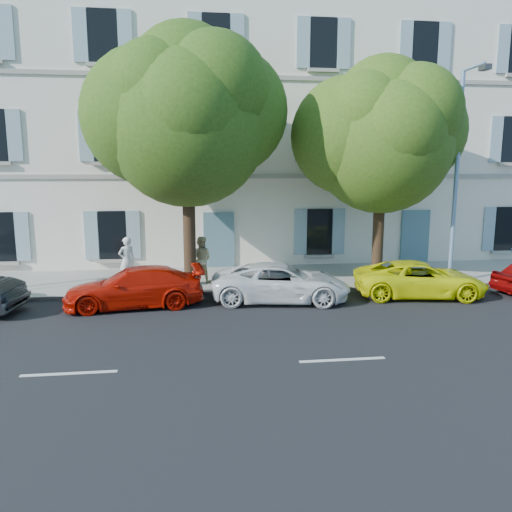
{
  "coord_description": "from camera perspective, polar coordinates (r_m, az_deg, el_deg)",
  "views": [
    {
      "loc": [
        -3.35,
        -14.44,
        4.29
      ],
      "look_at": [
        -1.21,
        2.0,
        1.4
      ],
      "focal_mm": 35.0,
      "sensor_mm": 36.0,
      "label": 1
    }
  ],
  "objects": [
    {
      "name": "ground",
      "position": [
        15.43,
        5.44,
        -6.3
      ],
      "size": [
        90.0,
        90.0,
        0.0
      ],
      "primitive_type": "plane",
      "color": "black"
    },
    {
      "name": "sidewalk",
      "position": [
        19.64,
        2.57,
        -2.52
      ],
      "size": [
        36.0,
        4.5,
        0.15
      ],
      "primitive_type": "cube",
      "color": "#A09E96",
      "rests_on": "ground"
    },
    {
      "name": "kerb",
      "position": [
        17.56,
        3.79,
        -4.0
      ],
      "size": [
        36.0,
        0.16,
        0.16
      ],
      "primitive_type": "cube",
      "color": "#9E998E",
      "rests_on": "ground"
    },
    {
      "name": "building",
      "position": [
        24.93,
        0.32,
        13.82
      ],
      "size": [
        28.0,
        7.0,
        12.0
      ],
      "primitive_type": "cube",
      "color": "white",
      "rests_on": "ground"
    },
    {
      "name": "car_red_coupe",
      "position": [
        16.19,
        -13.72,
        -3.49
      ],
      "size": [
        4.45,
        2.15,
        1.25
      ],
      "primitive_type": "imported",
      "rotation": [
        0.0,
        0.0,
        4.81
      ],
      "color": "#BC1305",
      "rests_on": "ground"
    },
    {
      "name": "car_white_coupe",
      "position": [
        16.4,
        2.88,
        -3.04
      ],
      "size": [
        4.76,
        2.71,
        1.25
      ],
      "primitive_type": "imported",
      "rotation": [
        0.0,
        0.0,
        1.43
      ],
      "color": "white",
      "rests_on": "ground"
    },
    {
      "name": "car_yellow_supercar",
      "position": [
        17.86,
        18.23,
        -2.52
      ],
      "size": [
        4.61,
        2.62,
        1.21
      ],
      "primitive_type": "imported",
      "rotation": [
        0.0,
        0.0,
        1.43
      ],
      "color": "#F3F60A",
      "rests_on": "ground"
    },
    {
      "name": "tree_left",
      "position": [
        17.86,
        -7.9,
        14.57
      ],
      "size": [
        5.64,
        5.64,
        8.74
      ],
      "color": "#3A2819",
      "rests_on": "sidewalk"
    },
    {
      "name": "tree_right",
      "position": [
        19.29,
        14.19,
        12.33
      ],
      "size": [
        5.12,
        5.12,
        7.89
      ],
      "color": "#3A2819",
      "rests_on": "sidewalk"
    },
    {
      "name": "street_lamp",
      "position": [
        19.36,
        22.21,
        9.58
      ],
      "size": [
        0.24,
        1.6,
        7.55
      ],
      "color": "#7293BF",
      "rests_on": "sidewalk"
    },
    {
      "name": "pedestrian_a",
      "position": [
        18.79,
        -14.54,
        -0.49
      ],
      "size": [
        0.75,
        0.67,
        1.72
      ],
      "primitive_type": "imported",
      "rotation": [
        0.0,
        0.0,
        3.67
      ],
      "color": "silver",
      "rests_on": "sidewalk"
    },
    {
      "name": "pedestrian_b",
      "position": [
        18.53,
        -6.33,
        -0.38
      ],
      "size": [
        0.98,
        0.86,
        1.71
      ],
      "primitive_type": "imported",
      "rotation": [
        0.0,
        0.0,
        2.85
      ],
      "color": "tan",
      "rests_on": "sidewalk"
    }
  ]
}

